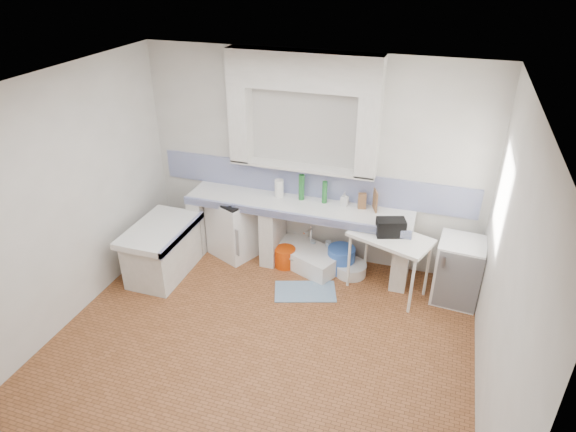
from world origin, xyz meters
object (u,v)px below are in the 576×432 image
(side_table, at_px, (388,264))
(fridge, at_px, (458,271))
(stove, at_px, (235,226))
(sink, at_px, (307,258))

(side_table, relative_size, fridge, 1.18)
(stove, xyz_separation_m, sink, (1.05, 0.00, -0.31))
(sink, xyz_separation_m, side_table, (1.11, -0.24, 0.28))
(stove, height_order, fridge, stove)
(side_table, bearing_deg, sink, -172.30)
(stove, xyz_separation_m, side_table, (2.16, -0.24, -0.02))
(stove, height_order, side_table, stove)
(stove, relative_size, side_table, 0.88)
(stove, bearing_deg, sink, 24.33)
(side_table, xyz_separation_m, fridge, (0.83, 0.10, 0.01))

